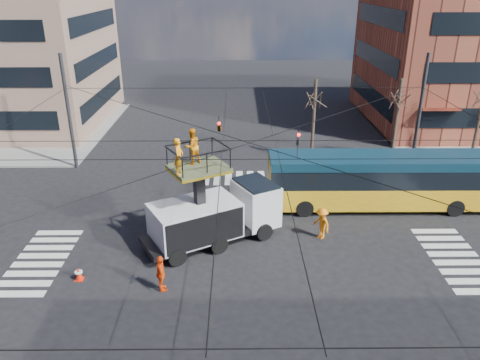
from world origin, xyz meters
The scene contains 12 objects.
ground centered at (0.00, 0.00, 0.00)m, with size 120.00×120.00×0.00m, color black.
sidewalk_ne centered at (21.00, 21.00, 0.06)m, with size 18.00×18.00×0.12m, color slate.
sidewalk_nw centered at (-21.00, 21.00, 0.06)m, with size 18.00×18.00×0.12m, color slate.
crosswalks centered at (0.00, 0.00, 0.01)m, with size 22.40×22.40×0.02m, color silver, non-canonical shape.
overhead_network centered at (-0.07, 0.40, 4.29)m, with size 24.24×24.24×8.00m.
tree_a centered at (5.00, 13.50, 4.63)m, with size 2.00×2.00×6.00m.
tree_b centered at (11.00, 13.50, 4.63)m, with size 2.00×2.00×6.00m.
utility_truck centered at (-1.68, 1.83, 2.00)m, with size 7.24×5.41×5.98m.
city_bus centered at (7.85, 5.60, 1.73)m, with size 13.17×2.69×3.20m.
traffic_cone centered at (-7.64, -1.59, 0.31)m, with size 0.36×0.36×0.62m, color red.
worker_ground centered at (-3.81, -2.40, 0.85)m, with size 0.99×0.41×1.70m, color #FF4E10.
flagger centered at (3.79, 1.99, 0.86)m, with size 1.11×0.64×1.71m, color orange.
Camera 1 is at (-0.58, -19.14, 12.40)m, focal length 35.00 mm.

